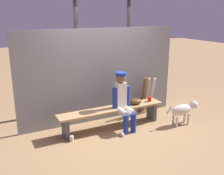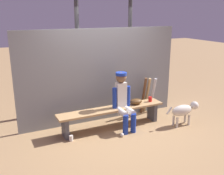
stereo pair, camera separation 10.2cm
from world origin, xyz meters
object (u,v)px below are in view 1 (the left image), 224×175
Objects in this scene: dog at (183,110)px; player_seated at (123,99)px; baseball_glove at (136,101)px; cup_on_ground at (72,138)px; cup_on_bench at (150,99)px; bat_wood_tan at (146,95)px; bat_wood_dark at (143,95)px; baseball at (122,135)px; bat_aluminum_silver at (151,95)px; dugout_bench at (112,113)px.

player_seated is at bearing 161.37° from dog.
cup_on_ground is (-1.54, -0.19, -0.45)m from baseball_glove.
player_seated reaches higher than dog.
player_seated is 1.31m from cup_on_ground.
cup_on_bench is 0.77m from dog.
cup_on_bench is (-0.18, -0.41, 0.05)m from bat_wood_tan.
bat_wood_dark is 8.38× the size of cup_on_bench.
baseball is 1.16m from cup_on_bench.
bat_wood_dark is 1.09× the size of dog.
baseball_glove reaches higher than dog.
cup_on_ground is at bearing -166.15° from bat_aluminum_silver.
bat_aluminum_silver is at bearing 49.57° from cup_on_bench.
dugout_bench is 0.60m from baseball_glove.
dog is (0.45, -0.93, -0.12)m from bat_wood_dark.
cup_on_bench reaches higher than dugout_bench.
bat_aluminum_silver is (1.25, 0.36, 0.10)m from dugout_bench.
bat_wood_tan is 1.07× the size of dog.
player_seated is 1.32× the size of bat_wood_tan.
bat_aluminum_silver is (0.67, 0.36, -0.06)m from baseball_glove.
baseball_glove is 0.59m from bat_wood_dark.
bat_aluminum_silver reaches higher than cup_on_bench.
bat_wood_dark is at bearing 171.11° from bat_aluminum_silver.
baseball is (-0.58, -0.46, -0.47)m from baseball_glove.
cup_on_bench is (1.92, 0.20, 0.44)m from cup_on_ground.
bat_wood_dark reaches higher than baseball.
baseball is (-1.14, -0.88, -0.41)m from bat_wood_tan.
bat_aluminum_silver is at bearing 103.91° from dog.
baseball_glove is 0.70m from bat_wood_tan.
player_seated is 0.77m from cup_on_bench.
dog is at bearing -19.89° from dugout_bench.
bat_wood_dark reaches higher than cup_on_ground.
player_seated is 1.41× the size of dog.
cup_on_ground reaches higher than baseball.
bat_aluminum_silver is at bearing -8.89° from bat_wood_dark.
cup_on_ground is (-1.17, -0.08, -0.59)m from player_seated.
cup_on_ground is at bearing -163.68° from bat_wood_dark.
bat_wood_dark reaches higher than cup_on_bench.
bat_wood_tan is (1.14, 0.42, 0.10)m from dugout_bench.
bat_aluminum_silver is at bearing 28.05° from baseball_glove.
cup_on_bench is at bearing 8.93° from player_seated.
bat_wood_tan is at bearing 36.94° from baseball_glove.
cup_on_bench is at bearing -100.11° from bat_wood_dark.
bat_wood_dark is 8.38× the size of cup_on_ground.
player_seated is at bearing 3.95° from cup_on_ground.
cup_on_bench is (0.95, 0.01, 0.15)m from dugout_bench.
bat_wood_dark reaches higher than dugout_bench.
baseball_glove is 0.38m from cup_on_bench.
player_seated is at bearing -155.95° from bat_aluminum_silver.
player_seated reaches higher than bat_wood_tan.
baseball is at bearing -141.53° from baseball_glove.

